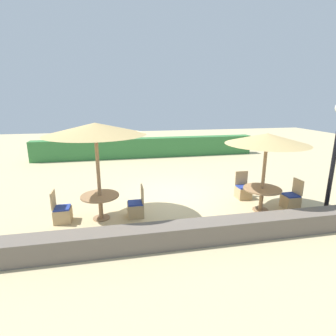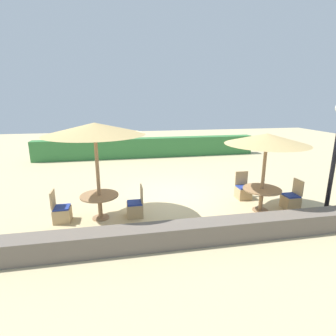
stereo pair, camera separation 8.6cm
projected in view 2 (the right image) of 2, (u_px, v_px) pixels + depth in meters
The scene contains 11 objects.
ground_plane at pixel (171, 197), 9.35m from camera, with size 40.00×40.00×0.00m, color #C6B284.
hedge_row at pixel (148, 147), 15.65m from camera, with size 13.00×0.70×1.14m, color #387A3D.
stone_border at pixel (198, 232), 6.30m from camera, with size 10.00×0.56×0.52m, color #6B6056.
parasol_front_right at pixel (267, 139), 7.61m from camera, with size 2.43×2.43×2.41m.
round_table_front_right at pixel (262, 193), 8.03m from camera, with size 1.14×1.14×0.72m.
patio_chair_front_right_east at pixel (291, 200), 8.31m from camera, with size 0.46×0.46×0.93m.
patio_chair_front_right_north at pixel (243, 191), 9.11m from camera, with size 0.46×0.46×0.93m.
parasol_front_left at pixel (95, 129), 6.99m from camera, with size 2.72×2.72×2.76m.
round_table_front_left at pixel (100, 200), 7.51m from camera, with size 1.08×1.08×0.72m.
patio_chair_front_left_west at pixel (62, 213), 7.38m from camera, with size 0.46×0.46×0.93m.
patio_chair_front_left_east at pixel (135, 208), 7.72m from camera, with size 0.46×0.46×0.93m.
Camera 2 is at (-1.79, -8.60, 3.36)m, focal length 28.00 mm.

